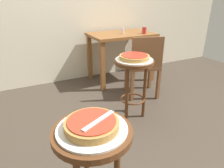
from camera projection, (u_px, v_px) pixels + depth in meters
ground_plane at (124, 127)px, 2.20m from camera, size 6.00×6.00×0.00m
stool_foreground at (93, 156)px, 1.10m from camera, size 0.42×0.42×0.69m
serving_plate_foreground at (92, 129)px, 1.03m from camera, size 0.37×0.37×0.01m
pizza_foreground at (92, 124)px, 1.02m from camera, size 0.28×0.28×0.05m
stool_middle at (134, 75)px, 2.20m from camera, size 0.42×0.42×0.69m
serving_plate_middle at (134, 60)px, 2.13m from camera, size 0.39×0.39×0.01m
pizza_middle at (134, 57)px, 2.12m from camera, size 0.31×0.31×0.05m
dining_table at (121, 42)px, 3.21m from camera, size 0.99×0.63×0.77m
cup_near_edge at (144, 30)px, 3.09m from camera, size 0.07×0.07×0.10m
condiment_shaker at (123, 31)px, 3.13m from camera, size 0.04×0.04×0.08m
wooden_chair at (144, 64)px, 2.71m from camera, size 0.51×0.51×0.85m
pizza_server_knife at (99, 120)px, 1.00m from camera, size 0.21×0.12×0.01m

